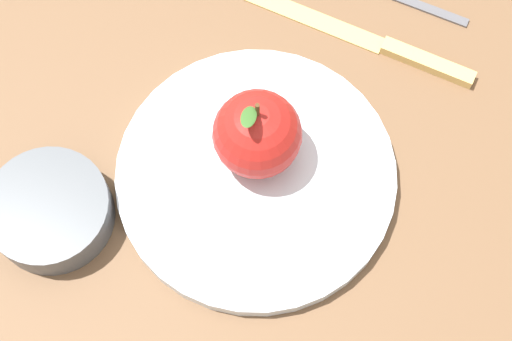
{
  "coord_description": "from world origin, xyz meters",
  "views": [
    {
      "loc": [
        0.22,
        0.15,
        0.62
      ],
      "look_at": [
        0.04,
        -0.01,
        0.02
      ],
      "focal_mm": 53.78,
      "sensor_mm": 36.0,
      "label": 1
    }
  ],
  "objects_px": {
    "apple": "(257,134)",
    "knife": "(379,44)",
    "dinner_plate": "(256,175)",
    "side_bowl": "(50,209)"
  },
  "relations": [
    {
      "from": "dinner_plate",
      "to": "knife",
      "type": "xyz_separation_m",
      "value": [
        -0.18,
        0.0,
        -0.01
      ]
    },
    {
      "from": "apple",
      "to": "side_bowl",
      "type": "bearing_deg",
      "value": -32.12
    },
    {
      "from": "knife",
      "to": "dinner_plate",
      "type": "bearing_deg",
      "value": -0.01
    },
    {
      "from": "dinner_plate",
      "to": "side_bowl",
      "type": "bearing_deg",
      "value": -37.87
    },
    {
      "from": "knife",
      "to": "apple",
      "type": "bearing_deg",
      "value": -4.05
    },
    {
      "from": "side_bowl",
      "to": "dinner_plate",
      "type": "bearing_deg",
      "value": 142.13
    },
    {
      "from": "apple",
      "to": "knife",
      "type": "height_order",
      "value": "apple"
    },
    {
      "from": "dinner_plate",
      "to": "knife",
      "type": "relative_size",
      "value": 1.07
    },
    {
      "from": "apple",
      "to": "knife",
      "type": "relative_size",
      "value": 0.41
    },
    {
      "from": "dinner_plate",
      "to": "knife",
      "type": "bearing_deg",
      "value": 179.99
    }
  ]
}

